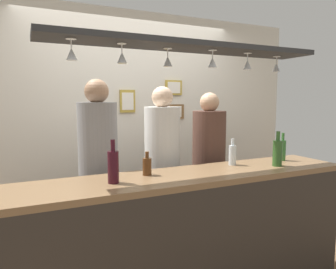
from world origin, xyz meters
name	(u,v)px	position (x,y,z in m)	size (l,w,h in m)	color
back_wall	(133,124)	(0.00, 1.10, 1.30)	(4.40, 0.06, 2.60)	silver
bar_counter	(202,222)	(0.00, -0.50, 0.69)	(2.70, 0.55, 1.02)	brown
overhead_glass_rack	(190,46)	(0.00, -0.30, 1.99)	(2.20, 0.36, 0.04)	black
hanging_wineglass_far_left	(72,53)	(-0.87, -0.35, 1.87)	(0.07, 0.07, 0.13)	silver
hanging_wineglass_left	(122,57)	(-0.54, -0.33, 1.87)	(0.07, 0.07, 0.13)	silver
hanging_wineglass_center_left	(168,61)	(-0.17, -0.27, 1.87)	(0.07, 0.07, 0.13)	silver
hanging_wineglass_center	(212,62)	(0.17, -0.34, 1.87)	(0.07, 0.07, 0.13)	silver
hanging_wineglass_center_right	(247,64)	(0.51, -0.33, 1.87)	(0.07, 0.07, 0.13)	silver
hanging_wineglass_right	(276,67)	(0.88, -0.28, 1.87)	(0.07, 0.07, 0.13)	silver
person_left_grey_shirt	(98,160)	(-0.59, 0.27, 1.07)	(0.34, 0.34, 1.76)	#2D334C
person_middle_white_patterned_shirt	(162,158)	(0.02, 0.27, 1.03)	(0.34, 0.34, 1.71)	#2D334C
person_right_brown_shirt	(209,157)	(0.54, 0.27, 1.00)	(0.34, 0.34, 1.66)	#2D334C
bottle_soda_clear	(232,154)	(0.47, -0.22, 1.11)	(0.06, 0.06, 0.23)	silver
bottle_beer_brown_stubby	(147,166)	(-0.34, -0.25, 1.09)	(0.07, 0.07, 0.18)	#512D14
bottle_wine_dark_red	(113,166)	(-0.63, -0.36, 1.14)	(0.08, 0.08, 0.30)	#380F19
bottle_beer_green_import	(282,150)	(1.01, -0.25, 1.12)	(0.06, 0.06, 0.26)	#336B2D
bottle_champagne_green	(277,152)	(0.79, -0.42, 1.14)	(0.08, 0.08, 0.30)	#2D5623
picture_frame_crest	(128,101)	(-0.07, 1.06, 1.57)	(0.18, 0.02, 0.26)	#B29338
picture_frame_upper_small	(174,88)	(0.52, 1.06, 1.73)	(0.22, 0.02, 0.18)	#B29338
picture_frame_lower_pair	(173,112)	(0.51, 1.06, 1.44)	(0.30, 0.02, 0.18)	brown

